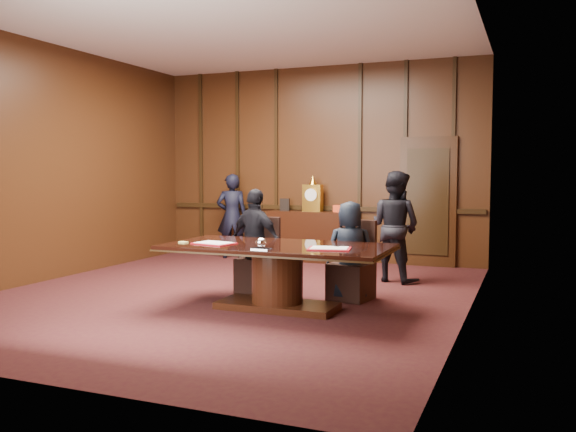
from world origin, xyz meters
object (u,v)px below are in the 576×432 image
object	(u,v)px
signatory_left	(256,241)
witness_left	(232,216)
signatory_right	(350,251)
witness_right	(395,226)
conference_table	(277,266)
sideboard	(313,234)

from	to	relation	value
signatory_left	witness_left	xyz separation A→B (m)	(-1.79, 2.80, 0.09)
signatory_right	witness_left	bearing A→B (deg)	-60.51
signatory_left	witness_right	world-z (taller)	witness_right
conference_table	signatory_left	size ratio (longest dim) A/B	1.89
conference_table	witness_right	size ratio (longest dim) A/B	1.62
signatory_left	signatory_right	bearing A→B (deg)	-163.63
signatory_left	witness_right	distance (m)	2.17
sideboard	conference_table	world-z (taller)	sideboard
witness_right	witness_left	bearing A→B (deg)	1.03
sideboard	conference_table	xyz separation A→B (m)	(0.90, -3.76, 0.02)
witness_left	witness_right	bearing A→B (deg)	134.53
signatory_left	witness_left	distance (m)	3.32
conference_table	sideboard	bearing A→B (deg)	103.45
signatory_left	signatory_right	size ratio (longest dim) A/B	1.11
signatory_left	signatory_right	xyz separation A→B (m)	(1.30, 0.00, -0.07)
sideboard	signatory_left	distance (m)	2.98
witness_right	signatory_left	bearing A→B (deg)	66.63
conference_table	signatory_right	world-z (taller)	signatory_right
signatory_left	witness_left	bearing A→B (deg)	-41.05
witness_left	witness_right	distance (m)	3.57
sideboard	witness_right	size ratio (longest dim) A/B	0.99
sideboard	signatory_right	xyz separation A→B (m)	(1.55, -2.96, 0.14)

